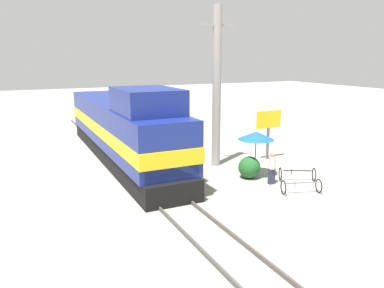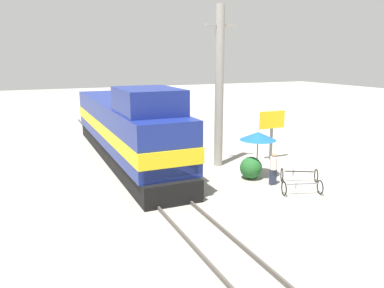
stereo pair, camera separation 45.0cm
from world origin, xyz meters
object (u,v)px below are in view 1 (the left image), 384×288
object	(u,v)px
utility_pole	(217,87)
bicycle	(297,174)
person_bystander	(272,167)
bicycle_spare	(301,186)
locomotive	(123,129)
billboard_sign	(269,123)
vendor_umbrella	(256,136)

from	to	relation	value
utility_pole	bicycle	distance (m)	6.26
utility_pole	person_bystander	distance (m)	5.43
person_bystander	bicycle_spare	size ratio (longest dim) A/B	0.87
locomotive	utility_pole	world-z (taller)	utility_pole
bicycle_spare	billboard_sign	bearing A→B (deg)	176.45
billboard_sign	bicycle_spare	xyz separation A→B (m)	(-2.24, -5.51, -1.84)
locomotive	vendor_umbrella	bearing A→B (deg)	-47.22
utility_pole	bicycle_spare	size ratio (longest dim) A/B	4.75
billboard_sign	person_bystander	size ratio (longest dim) A/B	1.83
vendor_umbrella	bicycle	distance (m)	2.77
bicycle	vendor_umbrella	bearing A→B (deg)	-108.89
utility_pole	bicycle_spare	distance (m)	7.10
locomotive	bicycle_spare	world-z (taller)	locomotive
person_bystander	bicycle	xyz separation A→B (m)	(1.43, -0.17, -0.51)
person_bystander	bicycle_spare	distance (m)	1.78
utility_pole	billboard_sign	distance (m)	4.11
locomotive	billboard_sign	distance (m)	8.60
utility_pole	vendor_umbrella	xyz separation A→B (m)	(0.83, -2.65, -2.26)
utility_pole	bicycle	xyz separation A→B (m)	(2.26, -4.22, -4.04)
utility_pole	bicycle	world-z (taller)	utility_pole
locomotive	billboard_sign	world-z (taller)	locomotive
utility_pole	vendor_umbrella	world-z (taller)	utility_pole
bicycle	locomotive	bearing A→B (deg)	-108.55
locomotive	person_bystander	size ratio (longest dim) A/B	10.47
person_bystander	bicycle	size ratio (longest dim) A/B	0.88
person_bystander	bicycle	world-z (taller)	person_bystander
billboard_sign	bicycle	distance (m)	4.58
utility_pole	locomotive	bearing A→B (deg)	145.36
locomotive	utility_pole	bearing A→B (deg)	-34.64
vendor_umbrella	billboard_sign	size ratio (longest dim) A/B	0.80
bicycle	bicycle_spare	bearing A→B (deg)	-6.49
billboard_sign	bicycle	world-z (taller)	billboard_sign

